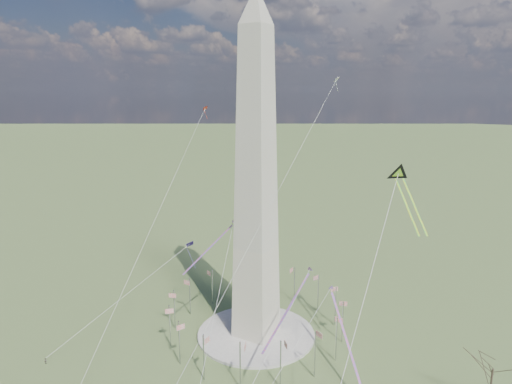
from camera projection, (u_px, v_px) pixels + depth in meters
The scene contains 13 objects.
ground at pixel (256, 335), 140.63m from camera, with size 2000.00×2000.00×0.00m, color #496432.
plaza at pixel (256, 334), 140.55m from camera, with size 36.00×36.00×0.80m, color beige.
washington_monument at pixel (256, 183), 130.06m from camera, with size 15.56×15.56×100.00m.
flagpole_ring at pixel (256, 313), 139.03m from camera, with size 54.40×54.40×13.00m.
tree_near at pixel (493, 366), 103.82m from camera, with size 10.00×10.00×17.51m.
person_west at pixel (46, 361), 125.84m from camera, with size 0.79×0.61×1.62m, color gray.
kite_delta_black at pixel (400, 178), 112.18m from camera, with size 13.61×15.95×14.13m.
kite_diamond_purple at pixel (190, 247), 150.32m from camera, with size 2.66×3.34×9.75m.
kite_streamer_left at pixel (295, 297), 116.31m from camera, with size 3.38×22.18×15.23m.
kite_streamer_mid at pixel (216, 241), 132.51m from camera, with size 6.83×17.93×12.70m.
kite_streamer_right at pixel (340, 318), 122.27m from camera, with size 16.44×18.31×15.97m.
kite_small_red at pixel (205, 109), 174.54m from camera, with size 1.62×2.39×5.05m.
kite_small_white at pixel (337, 81), 156.88m from camera, with size 1.53×2.35×5.09m.
Camera 1 is at (66.31, -108.83, 74.07)m, focal length 32.00 mm.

